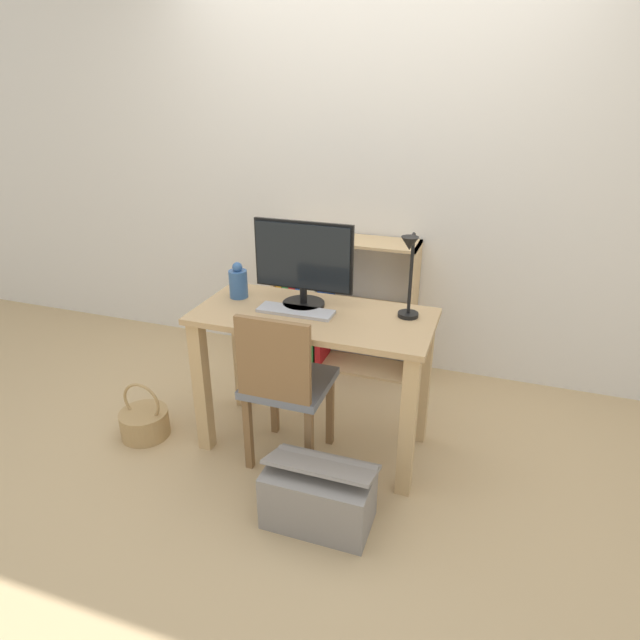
{
  "coord_description": "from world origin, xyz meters",
  "views": [
    {
      "loc": [
        0.82,
        -2.27,
        1.81
      ],
      "look_at": [
        0.0,
        0.1,
        0.69
      ],
      "focal_mm": 30.0,
      "sensor_mm": 36.0,
      "label": 1
    }
  ],
  "objects_px": {
    "desk_lamp": "(409,269)",
    "monitor": "(303,261)",
    "bookshelf": "(319,304)",
    "storage_box": "(319,496)",
    "basket": "(145,422)",
    "vase": "(238,282)",
    "chair": "(285,383)",
    "keyboard": "(296,311)"
  },
  "relations": [
    {
      "from": "desk_lamp",
      "to": "monitor",
      "type": "bearing_deg",
      "value": 177.12
    },
    {
      "from": "bookshelf",
      "to": "desk_lamp",
      "type": "bearing_deg",
      "value": -48.88
    },
    {
      "from": "desk_lamp",
      "to": "storage_box",
      "type": "height_order",
      "value": "desk_lamp"
    },
    {
      "from": "monitor",
      "to": "basket",
      "type": "bearing_deg",
      "value": -158.18
    },
    {
      "from": "vase",
      "to": "bookshelf",
      "type": "relative_size",
      "value": 0.2
    },
    {
      "from": "chair",
      "to": "basket",
      "type": "bearing_deg",
      "value": -169.67
    },
    {
      "from": "vase",
      "to": "chair",
      "type": "distance_m",
      "value": 0.6
    },
    {
      "from": "monitor",
      "to": "keyboard",
      "type": "distance_m",
      "value": 0.25
    },
    {
      "from": "keyboard",
      "to": "vase",
      "type": "distance_m",
      "value": 0.38
    },
    {
      "from": "basket",
      "to": "keyboard",
      "type": "bearing_deg",
      "value": 15.38
    },
    {
      "from": "chair",
      "to": "basket",
      "type": "distance_m",
      "value": 0.92
    },
    {
      "from": "desk_lamp",
      "to": "bookshelf",
      "type": "bearing_deg",
      "value": 131.12
    },
    {
      "from": "storage_box",
      "to": "keyboard",
      "type": "bearing_deg",
      "value": 120.03
    },
    {
      "from": "monitor",
      "to": "bookshelf",
      "type": "relative_size",
      "value": 0.54
    },
    {
      "from": "monitor",
      "to": "desk_lamp",
      "type": "xyz_separation_m",
      "value": [
        0.53,
        -0.03,
        0.02
      ]
    },
    {
      "from": "keyboard",
      "to": "monitor",
      "type": "bearing_deg",
      "value": 88.33
    },
    {
      "from": "keyboard",
      "to": "vase",
      "type": "xyz_separation_m",
      "value": [
        -0.36,
        0.1,
        0.07
      ]
    },
    {
      "from": "chair",
      "to": "basket",
      "type": "relative_size",
      "value": 2.6
    },
    {
      "from": "chair",
      "to": "basket",
      "type": "xyz_separation_m",
      "value": [
        -0.83,
        -0.04,
        -0.39
      ]
    },
    {
      "from": "bookshelf",
      "to": "vase",
      "type": "bearing_deg",
      "value": -101.02
    },
    {
      "from": "keyboard",
      "to": "vase",
      "type": "height_order",
      "value": "vase"
    },
    {
      "from": "basket",
      "to": "storage_box",
      "type": "height_order",
      "value": "same"
    },
    {
      "from": "keyboard",
      "to": "bookshelf",
      "type": "distance_m",
      "value": 1.0
    },
    {
      "from": "vase",
      "to": "bookshelf",
      "type": "distance_m",
      "value": 0.94
    },
    {
      "from": "monitor",
      "to": "bookshelf",
      "type": "distance_m",
      "value": 1.02
    },
    {
      "from": "desk_lamp",
      "to": "storage_box",
      "type": "distance_m",
      "value": 1.09
    },
    {
      "from": "chair",
      "to": "storage_box",
      "type": "xyz_separation_m",
      "value": [
        0.29,
        -0.34,
        -0.33
      ]
    },
    {
      "from": "monitor",
      "to": "basket",
      "type": "distance_m",
      "value": 1.28
    },
    {
      "from": "keyboard",
      "to": "bookshelf",
      "type": "xyz_separation_m",
      "value": [
        -0.2,
        0.92,
        -0.35
      ]
    },
    {
      "from": "keyboard",
      "to": "chair",
      "type": "distance_m",
      "value": 0.35
    },
    {
      "from": "chair",
      "to": "monitor",
      "type": "bearing_deg",
      "value": 98.25
    },
    {
      "from": "desk_lamp",
      "to": "basket",
      "type": "relative_size",
      "value": 1.28
    },
    {
      "from": "chair",
      "to": "storage_box",
      "type": "relative_size",
      "value": 1.78
    },
    {
      "from": "keyboard",
      "to": "desk_lamp",
      "type": "relative_size",
      "value": 0.9
    },
    {
      "from": "keyboard",
      "to": "basket",
      "type": "distance_m",
      "value": 1.1
    },
    {
      "from": "vase",
      "to": "desk_lamp",
      "type": "xyz_separation_m",
      "value": [
        0.89,
        -0.02,
        0.18
      ]
    },
    {
      "from": "vase",
      "to": "storage_box",
      "type": "distance_m",
      "value": 1.15
    },
    {
      "from": "basket",
      "to": "vase",
      "type": "bearing_deg",
      "value": 34.91
    },
    {
      "from": "keyboard",
      "to": "bookshelf",
      "type": "relative_size",
      "value": 0.4
    },
    {
      "from": "monitor",
      "to": "keyboard",
      "type": "height_order",
      "value": "monitor"
    },
    {
      "from": "keyboard",
      "to": "basket",
      "type": "xyz_separation_m",
      "value": [
        -0.83,
        -0.23,
        -0.69
      ]
    },
    {
      "from": "vase",
      "to": "chair",
      "type": "xyz_separation_m",
      "value": [
        0.37,
        -0.28,
        -0.38
      ]
    }
  ]
}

